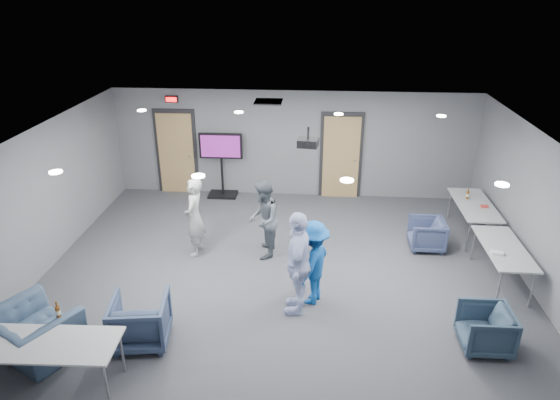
# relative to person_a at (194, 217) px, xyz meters

# --- Properties ---
(floor) EXTENTS (9.00, 9.00, 0.00)m
(floor) POSITION_rel_person_a_xyz_m (1.79, -0.76, -0.81)
(floor) COLOR #37383E
(floor) RESTS_ON ground
(ceiling) EXTENTS (9.00, 9.00, 0.00)m
(ceiling) POSITION_rel_person_a_xyz_m (1.79, -0.76, 1.89)
(ceiling) COLOR silver
(ceiling) RESTS_ON wall_back
(wall_back) EXTENTS (9.00, 0.02, 2.70)m
(wall_back) POSITION_rel_person_a_xyz_m (1.79, 3.24, 0.54)
(wall_back) COLOR slate
(wall_back) RESTS_ON floor
(wall_front) EXTENTS (9.00, 0.02, 2.70)m
(wall_front) POSITION_rel_person_a_xyz_m (1.79, -4.76, 0.54)
(wall_front) COLOR slate
(wall_front) RESTS_ON floor
(wall_left) EXTENTS (0.02, 8.00, 2.70)m
(wall_left) POSITION_rel_person_a_xyz_m (-2.71, -0.76, 0.54)
(wall_left) COLOR slate
(wall_left) RESTS_ON floor
(wall_right) EXTENTS (0.02, 8.00, 2.70)m
(wall_right) POSITION_rel_person_a_xyz_m (6.29, -0.76, 0.54)
(wall_right) COLOR slate
(wall_right) RESTS_ON floor
(door_left) EXTENTS (1.06, 0.17, 2.24)m
(door_left) POSITION_rel_person_a_xyz_m (-1.21, 3.19, 0.26)
(door_left) COLOR black
(door_left) RESTS_ON wall_back
(door_right) EXTENTS (1.06, 0.17, 2.24)m
(door_right) POSITION_rel_person_a_xyz_m (2.99, 3.19, 0.26)
(door_right) COLOR black
(door_right) RESTS_ON wall_back
(exit_sign) EXTENTS (0.32, 0.08, 0.16)m
(exit_sign) POSITION_rel_person_a_xyz_m (-1.21, 3.17, 1.64)
(exit_sign) COLOR black
(exit_sign) RESTS_ON wall_back
(hvac_diffuser) EXTENTS (0.60, 0.60, 0.03)m
(hvac_diffuser) POSITION_rel_person_a_xyz_m (1.29, 2.04, 1.88)
(hvac_diffuser) COLOR black
(hvac_diffuser) RESTS_ON ceiling
(downlights) EXTENTS (6.18, 3.78, 0.02)m
(downlights) POSITION_rel_person_a_xyz_m (1.79, -0.76, 1.88)
(downlights) COLOR white
(downlights) RESTS_ON ceiling
(person_a) EXTENTS (0.42, 0.61, 1.62)m
(person_a) POSITION_rel_person_a_xyz_m (0.00, 0.00, 0.00)
(person_a) COLOR #A0A3A0
(person_a) RESTS_ON floor
(person_b) EXTENTS (0.61, 0.78, 1.60)m
(person_b) POSITION_rel_person_a_xyz_m (1.37, 0.02, -0.01)
(person_b) COLOR #505860
(person_b) RESTS_ON floor
(person_c) EXTENTS (0.49, 1.08, 1.81)m
(person_c) POSITION_rel_person_a_xyz_m (2.14, -1.75, 0.10)
(person_c) COLOR silver
(person_c) RESTS_ON floor
(person_d) EXTENTS (0.89, 1.12, 1.51)m
(person_d) POSITION_rel_person_a_xyz_m (2.37, -1.48, -0.05)
(person_d) COLOR #174E99
(person_d) RESTS_ON floor
(chair_right_a) EXTENTS (0.72, 0.70, 0.65)m
(chair_right_a) POSITION_rel_person_a_xyz_m (4.69, 0.57, -0.48)
(chair_right_a) COLOR #37405F
(chair_right_a) RESTS_ON floor
(chair_right_c) EXTENTS (0.74, 0.72, 0.67)m
(chair_right_c) POSITION_rel_person_a_xyz_m (4.98, -2.49, -0.47)
(chair_right_c) COLOR #324456
(chair_right_c) RESTS_ON floor
(chair_front_a) EXTENTS (0.94, 0.96, 0.78)m
(chair_front_a) POSITION_rel_person_a_xyz_m (-0.21, -2.76, -0.42)
(chair_front_a) COLOR #3B4966
(chair_front_a) RESTS_ON floor
(chair_front_b) EXTENTS (1.51, 1.45, 0.76)m
(chair_front_b) POSITION_rel_person_a_xyz_m (-1.66, -3.16, -0.43)
(chair_front_b) COLOR #3B4F67
(chair_front_b) RESTS_ON floor
(table_right_a) EXTENTS (0.74, 1.79, 0.73)m
(table_right_a) POSITION_rel_person_a_xyz_m (5.79, 1.27, -0.12)
(table_right_a) COLOR #AFB1B4
(table_right_a) RESTS_ON floor
(table_right_b) EXTENTS (0.71, 1.70, 0.73)m
(table_right_b) POSITION_rel_person_a_xyz_m (5.79, -0.63, -0.13)
(table_right_b) COLOR #AFB1B4
(table_right_b) RESTS_ON floor
(table_front_left) EXTENTS (1.89, 0.85, 0.73)m
(table_front_left) POSITION_rel_person_a_xyz_m (-1.09, -3.76, -0.12)
(table_front_left) COLOR #AFB1B4
(table_front_left) RESTS_ON floor
(bottle_front) EXTENTS (0.07, 0.07, 0.27)m
(bottle_front) POSITION_rel_person_a_xyz_m (-1.19, -3.22, 0.02)
(bottle_front) COLOR #613610
(bottle_front) RESTS_ON table_front_left
(bottle_right) EXTENTS (0.07, 0.07, 0.25)m
(bottle_right) POSITION_rel_person_a_xyz_m (5.70, 1.54, 0.01)
(bottle_right) COLOR #613610
(bottle_right) RESTS_ON table_right_a
(snack_box) EXTENTS (0.16, 0.11, 0.03)m
(snack_box) POSITION_rel_person_a_xyz_m (5.95, 1.12, -0.06)
(snack_box) COLOR red
(snack_box) RESTS_ON table_right_a
(wrapper) EXTENTS (0.22, 0.17, 0.05)m
(wrapper) POSITION_rel_person_a_xyz_m (5.58, -0.89, -0.06)
(wrapper) COLOR silver
(wrapper) RESTS_ON table_right_b
(tv_stand) EXTENTS (1.09, 0.52, 1.67)m
(tv_stand) POSITION_rel_person_a_xyz_m (-0.01, 2.99, 0.14)
(tv_stand) COLOR black
(tv_stand) RESTS_ON floor
(projector) EXTENTS (0.40, 0.38, 0.36)m
(projector) POSITION_rel_person_a_xyz_m (2.22, -0.00, 1.60)
(projector) COLOR black
(projector) RESTS_ON ceiling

